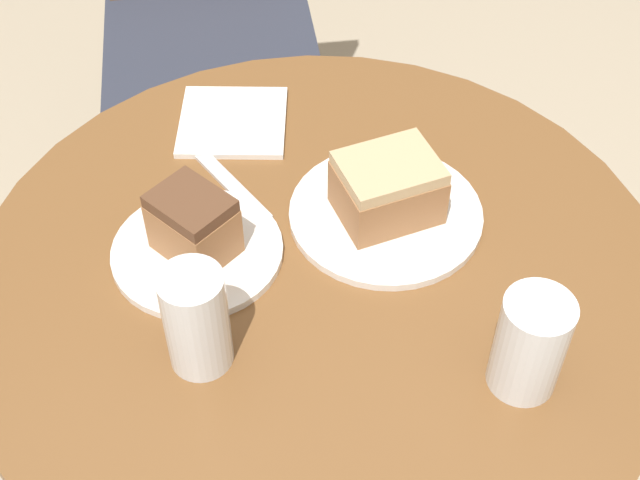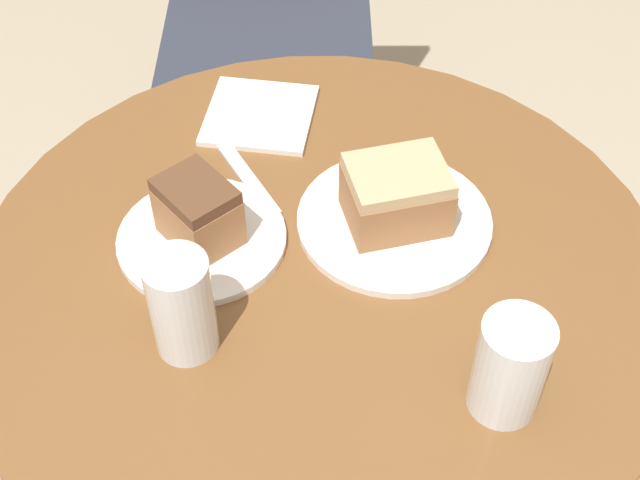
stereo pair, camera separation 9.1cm
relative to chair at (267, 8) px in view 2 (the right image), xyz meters
name	(u,v)px [view 2 (the right image)]	position (x,y,z in m)	size (l,w,h in m)	color
table	(320,355)	(0.01, -0.83, 0.02)	(0.79, 0.79, 0.71)	brown
chair	(267,8)	(0.00, 0.00, 0.00)	(0.45, 0.49, 0.99)	brown
plate_near	(202,239)	(-0.12, -0.78, 0.20)	(0.19, 0.19, 0.01)	white
plate_far	(394,221)	(0.11, -0.78, 0.20)	(0.23, 0.23, 0.01)	white
cake_slice_near	(198,212)	(-0.12, -0.78, 0.25)	(0.10, 0.11, 0.08)	#9E6B42
cake_slice_far	(396,195)	(0.11, -0.78, 0.25)	(0.12, 0.10, 0.08)	#9E6B42
glass_lemonade	(509,371)	(0.17, -1.03, 0.25)	(0.07, 0.07, 0.12)	silver
glass_water	(183,310)	(-0.13, -0.92, 0.25)	(0.07, 0.07, 0.12)	silver
napkin_stack	(260,115)	(-0.04, -0.57, 0.20)	(0.17, 0.17, 0.01)	white
fork	(242,170)	(-0.07, -0.67, 0.20)	(0.09, 0.17, 0.00)	silver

